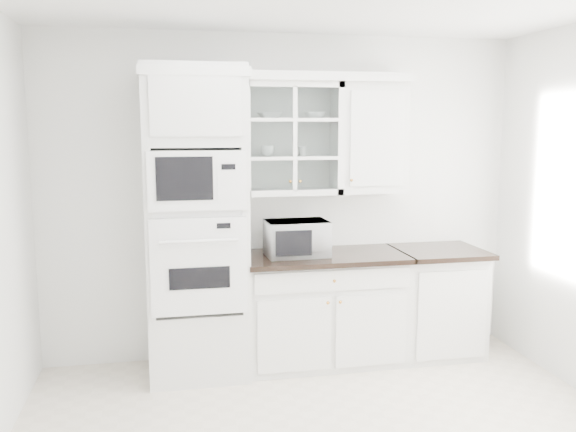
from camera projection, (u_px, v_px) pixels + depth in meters
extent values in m
cube|color=white|center=(283.00, 198.00, 5.14)|extent=(4.00, 0.02, 2.70)
cube|color=silver|center=(196.00, 224.00, 4.71)|extent=(0.76, 0.65, 2.40)
cube|color=white|center=(199.00, 267.00, 4.42)|extent=(0.70, 0.03, 0.72)
cube|color=black|center=(200.00, 278.00, 4.42)|extent=(0.44, 0.01, 0.16)
cube|color=white|center=(197.00, 181.00, 4.33)|extent=(0.70, 0.03, 0.43)
cube|color=black|center=(185.00, 179.00, 4.29)|extent=(0.40, 0.01, 0.31)
cube|color=silver|center=(323.00, 310.00, 5.05)|extent=(1.30, 0.60, 0.88)
cube|color=black|center=(325.00, 257.00, 4.94)|extent=(1.32, 0.67, 0.04)
cube|color=silver|center=(436.00, 303.00, 5.24)|extent=(0.70, 0.60, 0.88)
cube|color=black|center=(440.00, 252.00, 5.14)|extent=(0.72, 0.67, 0.04)
cube|color=silver|center=(291.00, 139.00, 4.92)|extent=(0.80, 0.33, 0.90)
cube|color=silver|center=(291.00, 157.00, 4.94)|extent=(0.74, 0.29, 0.02)
cube|color=silver|center=(291.00, 120.00, 4.89)|extent=(0.74, 0.29, 0.02)
cube|color=silver|center=(370.00, 138.00, 5.05)|extent=(0.55, 0.33, 0.90)
cube|color=silver|center=(278.00, 77.00, 4.80)|extent=(2.14, 0.38, 0.07)
imported|color=white|center=(296.00, 238.00, 4.88)|extent=(0.50, 0.42, 0.28)
imported|color=white|center=(270.00, 115.00, 4.85)|extent=(0.22, 0.22, 0.05)
imported|color=white|center=(315.00, 115.00, 4.95)|extent=(0.22, 0.22, 0.05)
imported|color=white|center=(268.00, 151.00, 4.90)|extent=(0.14, 0.14, 0.09)
imported|color=white|center=(303.00, 151.00, 4.97)|extent=(0.10, 0.10, 0.08)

